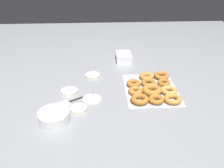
% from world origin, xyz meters
% --- Properties ---
extents(ground_plane, '(3.00, 3.00, 0.00)m').
position_xyz_m(ground_plane, '(0.00, 0.00, 0.00)').
color(ground_plane, gray).
extents(pancake_0, '(0.09, 0.09, 0.01)m').
position_xyz_m(pancake_0, '(-0.20, 0.08, 0.01)').
color(pancake_0, beige).
rests_on(pancake_0, ground_plane).
extents(pancake_1, '(0.10, 0.10, 0.02)m').
position_xyz_m(pancake_1, '(-0.03, 0.15, 0.01)').
color(pancake_1, silver).
rests_on(pancake_1, ground_plane).
extents(pancake_2, '(0.10, 0.10, 0.01)m').
position_xyz_m(pancake_2, '(0.17, 0.01, 0.01)').
color(pancake_2, beige).
rests_on(pancake_2, ground_plane).
extents(pancake_3, '(0.11, 0.11, 0.01)m').
position_xyz_m(pancake_3, '(-0.11, 0.01, 0.00)').
color(pancake_3, beige).
rests_on(pancake_3, ground_plane).
extents(donut_tray, '(0.39, 0.31, 0.04)m').
position_xyz_m(donut_tray, '(-0.04, -0.35, 0.02)').
color(donut_tray, silver).
rests_on(donut_tray, ground_plane).
extents(batter_bowl, '(0.15, 0.15, 0.06)m').
position_xyz_m(batter_bowl, '(-0.29, 0.19, 0.03)').
color(batter_bowl, white).
rests_on(batter_bowl, ground_plane).
extents(container_stack, '(0.15, 0.11, 0.06)m').
position_xyz_m(container_stack, '(0.42, -0.22, 0.03)').
color(container_stack, white).
rests_on(container_stack, ground_plane).
extents(spatula, '(0.18, 0.27, 0.01)m').
position_xyz_m(spatula, '(-0.15, 0.16, 0.00)').
color(spatula, black).
rests_on(spatula, ground_plane).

